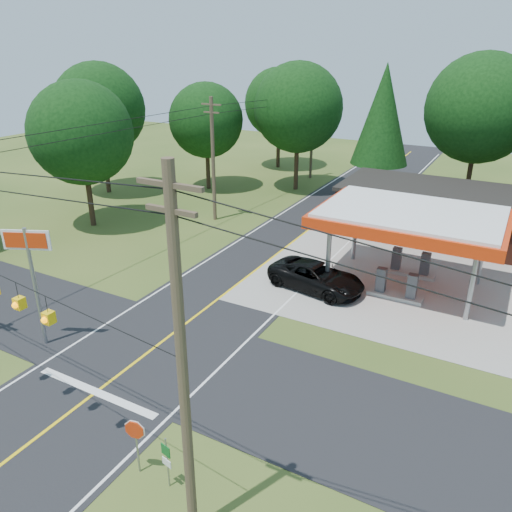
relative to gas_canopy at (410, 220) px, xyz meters
The scene contains 15 objects.
ground 16.38m from the gas_canopy, 124.70° to the right, with size 120.00×120.00×0.00m, color #344C1B.
main_highway 16.37m from the gas_canopy, 124.70° to the right, with size 8.00×120.00×0.02m, color black.
cross_road 16.37m from the gas_canopy, 124.70° to the right, with size 70.00×7.00×0.02m, color black.
lane_center_yellow 16.37m from the gas_canopy, 124.70° to the right, with size 0.15×110.00×0.00m, color yellow.
gas_canopy is the anchor object (origin of this frame).
convenience_store 10.31m from the gas_canopy, 84.28° to the left, with size 16.40×7.55×3.80m.
utility_pole_near_right 20.13m from the gas_canopy, 94.29° to the right, with size 1.80×0.30×11.50m.
utility_pole_far_left 17.74m from the gas_canopy, 163.61° to the left, with size 1.80×0.30×10.00m.
utility_pole_north 26.92m from the gas_canopy, 125.17° to the left, with size 0.30×0.30×9.50m.
overhead_beacons 21.56m from the gas_canopy, 117.76° to the right, with size 17.04×2.04×1.03m.
treeline_backdrop 14.09m from the gas_canopy, 126.61° to the left, with size 70.27×51.59×13.30m.
suv_car 6.41m from the gas_canopy, 146.31° to the right, with size 5.89×5.89×1.64m, color black.
big_stop_sign 20.53m from the gas_canopy, 133.01° to the right, with size 2.11×0.99×6.11m.
octagonal_stop_sign 19.71m from the gas_canopy, 103.31° to the right, with size 0.78×0.21×2.25m.
route_sign_post 19.53m from the gas_canopy, 99.55° to the right, with size 0.42×0.13×2.06m.
Camera 1 is at (14.35, -15.50, 13.78)m, focal length 35.00 mm.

